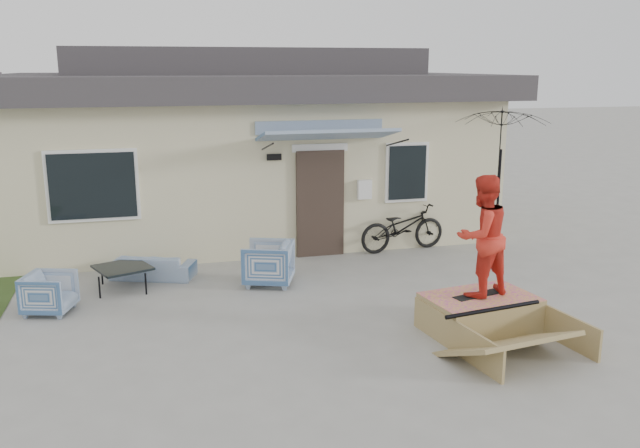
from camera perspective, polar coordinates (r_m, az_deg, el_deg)
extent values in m
plane|color=gray|center=(9.01, 1.07, -10.78)|extent=(90.00, 90.00, 0.00)
cube|color=beige|center=(16.22, -6.62, 5.55)|extent=(10.00, 7.00, 3.00)
cube|color=#313037|center=(16.07, -6.79, 11.74)|extent=(10.80, 7.80, 0.50)
cube|color=#313037|center=(16.07, -6.84, 13.70)|extent=(7.50, 4.50, 0.60)
cube|color=#372A22|center=(13.06, 0.02, 1.73)|extent=(0.95, 0.08, 2.10)
cube|color=white|center=(12.59, -18.85, 3.12)|extent=(1.60, 0.06, 1.30)
cube|color=white|center=(13.53, 7.42, 4.40)|extent=(0.90, 0.06, 1.20)
cube|color=#305B93|center=(12.36, 0.62, 7.64)|extent=(2.50, 1.09, 0.29)
imported|color=#305B93|center=(12.22, -14.11, -3.19)|extent=(1.52, 0.92, 0.57)
imported|color=#305B93|center=(11.00, -22.14, -5.34)|extent=(0.80, 0.83, 0.69)
imported|color=#305B93|center=(11.52, -4.46, -3.18)|extent=(0.98, 1.01, 0.82)
cube|color=black|center=(11.75, -16.46, -4.44)|extent=(1.07, 1.07, 0.40)
imported|color=black|center=(13.62, 7.07, 0.17)|extent=(1.93, 0.90, 1.19)
cylinder|color=black|center=(13.70, 14.95, 1.83)|extent=(0.05, 0.05, 2.10)
imported|color=black|center=(13.58, 15.13, 4.72)|extent=(1.80, 1.66, 0.90)
cube|color=black|center=(9.79, 13.40, -5.85)|extent=(0.82, 0.39, 0.05)
imported|color=red|center=(9.54, 13.69, -0.82)|extent=(0.98, 0.85, 1.72)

